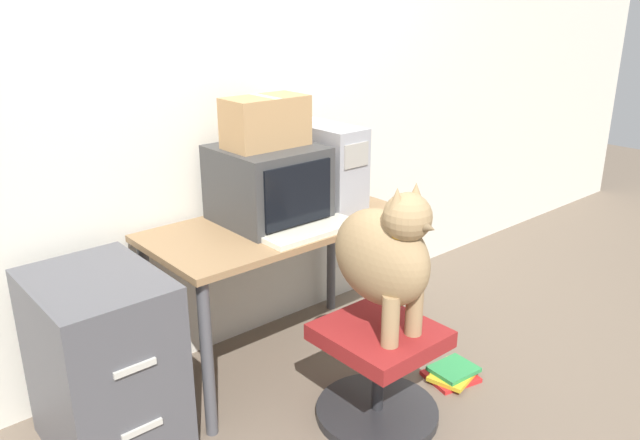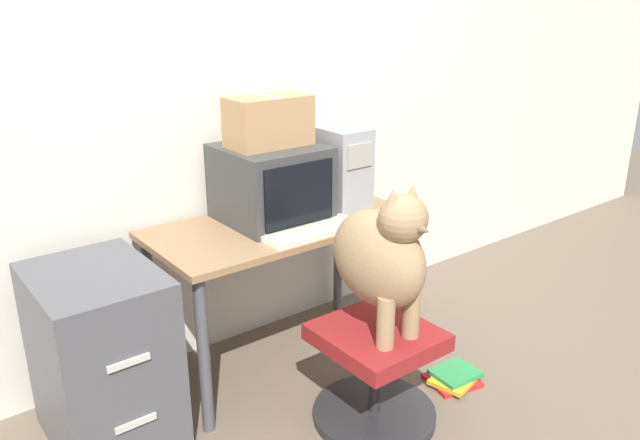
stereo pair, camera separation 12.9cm
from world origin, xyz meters
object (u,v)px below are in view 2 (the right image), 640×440
keyboard (312,230)px  cardboard_box (269,121)px  office_chair (376,372)px  filing_cabinet (103,358)px  pc_tower (330,165)px  dog (382,255)px  crt_monitor (271,183)px  book_stack_floor (454,377)px

keyboard → cardboard_box: 0.52m
office_chair → cardboard_box: (-0.05, 0.68, 0.96)m
filing_cabinet → pc_tower: bearing=5.2°
pc_tower → keyboard: (-0.32, -0.28, -0.19)m
keyboard → dog: (0.02, -0.42, 0.02)m
crt_monitor → dog: (0.05, -0.69, -0.14)m
dog → book_stack_floor: size_ratio=2.45×
dog → book_stack_floor: 0.87m
filing_cabinet → cardboard_box: size_ratio=2.00×
filing_cabinet → book_stack_floor: bearing=-23.8°
dog → filing_cabinet: dog is taller
filing_cabinet → book_stack_floor: (1.39, -0.62, -0.34)m
pc_tower → filing_cabinet: pc_tower is taller
book_stack_floor → crt_monitor: bearing=126.2°
crt_monitor → cardboard_box: cardboard_box is taller
pc_tower → dog: size_ratio=0.70×
dog → book_stack_floor: dog is taller
crt_monitor → office_chair: size_ratio=0.85×
cardboard_box → dog: bearing=-85.6°
office_chair → dog: size_ratio=0.83×
cardboard_box → keyboard: bearing=-83.2°
crt_monitor → keyboard: 0.31m
keyboard → office_chair: (0.02, -0.41, -0.52)m
crt_monitor → keyboard: size_ratio=0.97×
office_chair → filing_cabinet: 1.10m
keyboard → office_chair: bearing=-87.0°
crt_monitor → cardboard_box: (-0.00, 0.00, 0.28)m
keyboard → dog: 0.42m
office_chair → book_stack_floor: (0.47, -0.04, -0.20)m
crt_monitor → filing_cabinet: 1.03m
pc_tower → book_stack_floor: pc_tower is taller
keyboard → office_chair: keyboard is taller
pc_tower → filing_cabinet: 1.35m
pc_tower → cardboard_box: bearing=-178.6°
dog → filing_cabinet: (-0.93, 0.59, -0.40)m
crt_monitor → keyboard: (0.03, -0.27, -0.16)m
office_chair → filing_cabinet: filing_cabinet is taller
crt_monitor → pc_tower: bearing=2.1°
pc_tower → book_stack_floor: (0.17, -0.73, -0.90)m
keyboard → filing_cabinet: 0.99m
pc_tower → cardboard_box: cardboard_box is taller
crt_monitor → filing_cabinet: (-0.87, -0.10, -0.54)m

